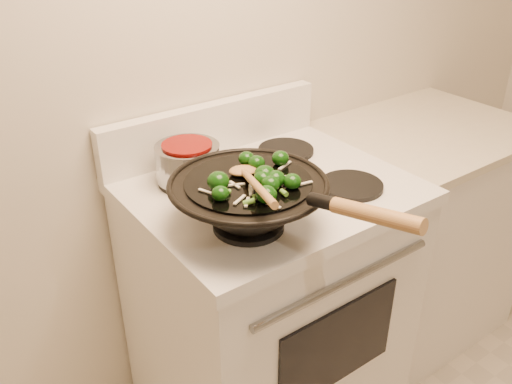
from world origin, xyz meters
TOP-DOWN VIEW (x-y plane):
  - stove at (-0.03, 1.17)m, footprint 0.78×0.67m
  - counter_unit at (0.74, 1.20)m, footprint 0.75×0.62m
  - wok at (-0.21, 1.02)m, footprint 0.39×0.65m
  - stirfry at (-0.20, 0.99)m, footprint 0.27×0.25m
  - wooden_spoon at (-0.23, 0.98)m, footprint 0.16×0.31m
  - saucepan at (-0.21, 1.32)m, footprint 0.18×0.30m

SIDE VIEW (x-z plane):
  - counter_unit at x=0.74m, z-range 0.00..0.91m
  - stove at x=-0.03m, z-range -0.07..1.01m
  - saucepan at x=-0.21m, z-range 0.93..1.04m
  - wok at x=-0.21m, z-range 0.90..1.10m
  - stirfry at x=-0.20m, z-range 1.05..1.09m
  - wooden_spoon at x=-0.23m, z-range 1.04..1.12m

